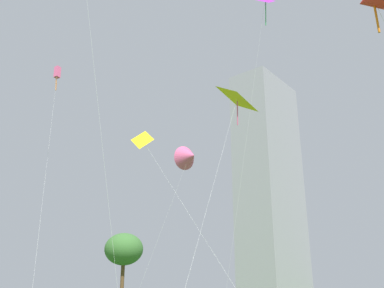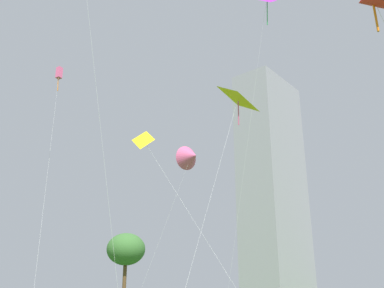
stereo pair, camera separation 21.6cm
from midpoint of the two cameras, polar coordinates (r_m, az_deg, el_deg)
kite_flying_1 at (r=50.77m, az=-0.53°, el=-1.76°), size 6.91×4.94×18.57m
kite_flying_4 at (r=54.08m, az=9.81°, el=18.61°), size 8.10×2.92×36.10m
kite_flying_5 at (r=37.19m, az=6.02°, el=6.09°), size 3.30×11.73×18.71m
kite_flying_6 at (r=34.05m, az=-6.94°, el=0.56°), size 10.15×2.09×14.16m
kite_flying_8 at (r=50.91m, az=-18.08°, el=9.17°), size 9.18×7.64×26.05m
park_tree_0 at (r=51.88m, az=-9.43°, el=-14.05°), size 4.59×4.59×8.12m
distant_highrise_0 at (r=150.26m, az=10.51°, el=-4.95°), size 18.21×27.92×75.51m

